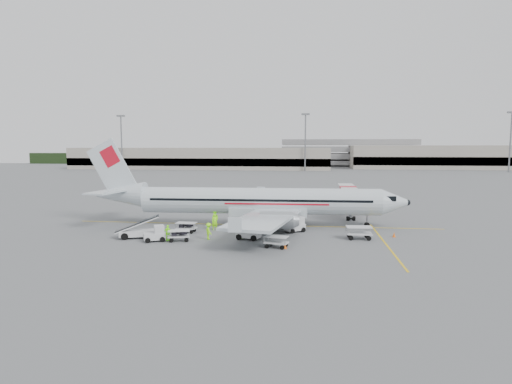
# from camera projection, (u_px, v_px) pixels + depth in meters

# --- Properties ---
(ground) EXTENTS (360.00, 360.00, 0.00)m
(ground) POSITION_uv_depth(u_px,v_px,m) (254.00, 225.00, 51.52)
(ground) COLOR #56595B
(stripe_lead) EXTENTS (44.00, 0.20, 0.01)m
(stripe_lead) POSITION_uv_depth(u_px,v_px,m) (254.00, 225.00, 51.52)
(stripe_lead) COLOR yellow
(stripe_lead) RESTS_ON ground
(stripe_cross) EXTENTS (0.20, 20.00, 0.01)m
(stripe_cross) POSITION_uv_depth(u_px,v_px,m) (385.00, 243.00, 41.92)
(stripe_cross) COLOR yellow
(stripe_cross) RESTS_ON ground
(terminal_west) EXTENTS (110.00, 22.00, 9.00)m
(terminal_west) POSITION_uv_depth(u_px,v_px,m) (200.00, 158.00, 184.23)
(terminal_west) COLOR gray
(terminal_west) RESTS_ON ground
(terminal_east) EXTENTS (90.00, 26.00, 10.00)m
(terminal_east) POSITION_uv_depth(u_px,v_px,m) (456.00, 157.00, 185.57)
(terminal_east) COLOR gray
(terminal_east) RESTS_ON ground
(parking_garage) EXTENTS (62.00, 24.00, 14.00)m
(parking_garage) POSITION_uv_depth(u_px,v_px,m) (348.00, 152.00, 205.65)
(parking_garage) COLOR slate
(parking_garage) RESTS_ON ground
(treeline) EXTENTS (300.00, 3.00, 6.00)m
(treeline) POSITION_uv_depth(u_px,v_px,m) (296.00, 159.00, 223.93)
(treeline) COLOR black
(treeline) RESTS_ON ground
(mast_west) EXTENTS (3.20, 1.20, 22.00)m
(mast_west) POSITION_uv_depth(u_px,v_px,m) (122.00, 143.00, 175.36)
(mast_west) COLOR slate
(mast_west) RESTS_ON ground
(mast_center) EXTENTS (3.20, 1.20, 22.00)m
(mast_center) POSITION_uv_depth(u_px,v_px,m) (305.00, 143.00, 166.22)
(mast_center) COLOR slate
(mast_center) RESTS_ON ground
(mast_east) EXTENTS (3.20, 1.20, 22.00)m
(mast_east) POSITION_uv_depth(u_px,v_px,m) (510.00, 142.00, 157.07)
(mast_east) COLOR slate
(mast_east) RESTS_ON ground
(aircraft) EXTENTS (37.97, 30.21, 10.22)m
(aircraft) POSITION_uv_depth(u_px,v_px,m) (260.00, 183.00, 50.45)
(aircraft) COLOR silver
(aircraft) RESTS_ON ground
(jet_bridge) EXTENTS (2.89, 14.92, 3.91)m
(jet_bridge) POSITION_uv_depth(u_px,v_px,m) (348.00, 200.00, 59.73)
(jet_bridge) COLOR silver
(jet_bridge) RESTS_ON ground
(belt_loader) EXTENTS (5.67, 3.63, 2.88)m
(belt_loader) POSITION_uv_depth(u_px,v_px,m) (139.00, 224.00, 44.17)
(belt_loader) COLOR silver
(belt_loader) RESTS_ON ground
(tug_fore) EXTENTS (2.46, 2.29, 1.66)m
(tug_fore) POSITION_uv_depth(u_px,v_px,m) (295.00, 225.00, 47.26)
(tug_fore) COLOR silver
(tug_fore) RESTS_ON ground
(tug_mid) EXTENTS (2.60, 1.86, 1.82)m
(tug_mid) POSITION_uv_depth(u_px,v_px,m) (249.00, 230.00, 43.49)
(tug_mid) COLOR silver
(tug_mid) RESTS_ON ground
(tug_aft) EXTENTS (2.37, 1.96, 1.59)m
(tug_aft) POSITION_uv_depth(u_px,v_px,m) (154.00, 233.00, 42.53)
(tug_aft) COLOR silver
(tug_aft) RESTS_ON ground
(cart_loaded_a) EXTENTS (2.42, 1.81, 1.12)m
(cart_loaded_a) POSITION_uv_depth(u_px,v_px,m) (179.00, 236.00, 42.64)
(cart_loaded_a) COLOR silver
(cart_loaded_a) RESTS_ON ground
(cart_loaded_b) EXTENTS (2.21, 1.36, 1.13)m
(cart_loaded_b) POSITION_uv_depth(u_px,v_px,m) (186.00, 228.00, 46.93)
(cart_loaded_b) COLOR silver
(cart_loaded_b) RESTS_ON ground
(cart_empty_a) EXTENTS (2.37, 1.74, 1.11)m
(cart_empty_a) POSITION_uv_depth(u_px,v_px,m) (276.00, 242.00, 39.84)
(cart_empty_a) COLOR silver
(cart_empty_a) RESTS_ON ground
(cart_empty_b) EXTENTS (2.61, 1.61, 1.33)m
(cart_empty_b) POSITION_uv_depth(u_px,v_px,m) (359.00, 233.00, 43.55)
(cart_empty_b) COLOR silver
(cart_empty_b) RESTS_ON ground
(cone_nose) EXTENTS (0.34, 0.34, 0.55)m
(cone_nose) POSITION_uv_depth(u_px,v_px,m) (394.00, 235.00, 44.57)
(cone_nose) COLOR orange
(cone_nose) RESTS_ON ground
(cone_port) EXTENTS (0.41, 0.41, 0.66)m
(cone_port) POSITION_uv_depth(u_px,v_px,m) (258.00, 211.00, 60.89)
(cone_port) COLOR orange
(cone_port) RESTS_ON ground
(cone_stbd) EXTENTS (0.38, 0.38, 0.62)m
(cone_stbd) POSITION_uv_depth(u_px,v_px,m) (285.00, 245.00, 39.53)
(cone_stbd) COLOR orange
(cone_stbd) RESTS_ON ground
(crew_a) EXTENTS (0.82, 0.71, 1.88)m
(crew_a) POSITION_uv_depth(u_px,v_px,m) (215.00, 222.00, 48.29)
(crew_a) COLOR #8DFE12
(crew_a) RESTS_ON ground
(crew_b) EXTENTS (1.11, 1.02, 1.85)m
(crew_b) POSITION_uv_depth(u_px,v_px,m) (215.00, 219.00, 50.49)
(crew_b) COLOR #8DFE12
(crew_b) RESTS_ON ground
(crew_c) EXTENTS (1.15, 1.27, 1.71)m
(crew_c) POSITION_uv_depth(u_px,v_px,m) (209.00, 231.00, 43.44)
(crew_c) COLOR #8DFE12
(crew_c) RESTS_ON ground
(crew_d) EXTENTS (0.96, 0.44, 1.60)m
(crew_d) POSITION_uv_depth(u_px,v_px,m) (168.00, 233.00, 42.87)
(crew_d) COLOR #8DFE12
(crew_d) RESTS_ON ground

